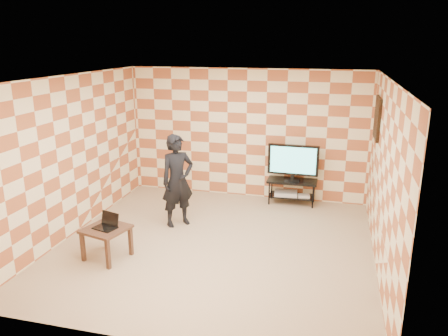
% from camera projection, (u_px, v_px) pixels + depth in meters
% --- Properties ---
extents(floor, '(5.00, 5.00, 0.00)m').
position_uv_depth(floor, '(215.00, 245.00, 7.16)').
color(floor, tan).
rests_on(floor, ground).
extents(wall_back, '(5.00, 0.02, 2.70)m').
position_uv_depth(wall_back, '(246.00, 134.00, 9.11)').
color(wall_back, '#FDEDBD').
rests_on(wall_back, ground).
extents(wall_front, '(5.00, 0.02, 2.70)m').
position_uv_depth(wall_front, '(149.00, 232.00, 4.46)').
color(wall_front, '#FDEDBD').
rests_on(wall_front, ground).
extents(wall_left, '(0.02, 5.00, 2.70)m').
position_uv_depth(wall_left, '(72.00, 156.00, 7.37)').
color(wall_left, '#FDEDBD').
rests_on(wall_left, ground).
extents(wall_right, '(0.02, 5.00, 2.70)m').
position_uv_depth(wall_right, '(384.00, 178.00, 6.19)').
color(wall_right, '#FDEDBD').
rests_on(wall_right, ground).
extents(ceiling, '(5.00, 5.00, 0.02)m').
position_uv_depth(ceiling, '(214.00, 78.00, 6.40)').
color(ceiling, white).
rests_on(ceiling, wall_back).
extents(wall_art, '(0.04, 0.72, 0.72)m').
position_uv_depth(wall_art, '(377.00, 118.00, 7.47)').
color(wall_art, black).
rests_on(wall_art, wall_right).
extents(tv_stand, '(1.00, 0.45, 0.50)m').
position_uv_depth(tv_stand, '(292.00, 186.00, 8.91)').
color(tv_stand, black).
rests_on(tv_stand, floor).
extents(tv, '(1.02, 0.20, 0.74)m').
position_uv_depth(tv, '(293.00, 161.00, 8.75)').
color(tv, black).
rests_on(tv, tv_stand).
extents(dvd_player, '(0.49, 0.36, 0.08)m').
position_uv_depth(dvd_player, '(286.00, 193.00, 8.97)').
color(dvd_player, silver).
rests_on(dvd_player, tv_stand).
extents(game_console, '(0.25, 0.20, 0.05)m').
position_uv_depth(game_console, '(304.00, 196.00, 8.85)').
color(game_console, silver).
rests_on(game_console, tv_stand).
extents(side_table, '(0.73, 0.73, 0.50)m').
position_uv_depth(side_table, '(106.00, 233.00, 6.63)').
color(side_table, '#331C14').
rests_on(side_table, floor).
extents(laptop, '(0.39, 0.34, 0.22)m').
position_uv_depth(laptop, '(107.00, 224.00, 6.61)').
color(laptop, black).
rests_on(laptop, side_table).
extents(person, '(0.71, 0.71, 1.67)m').
position_uv_depth(person, '(178.00, 181.00, 7.75)').
color(person, black).
rests_on(person, floor).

